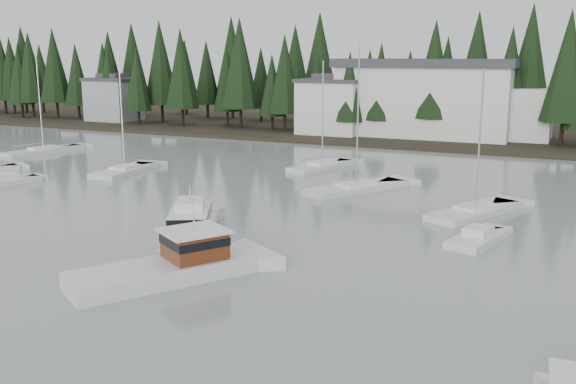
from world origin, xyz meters
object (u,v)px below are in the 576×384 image
at_px(house_far_west, 114,98).
at_px(runabout_1, 478,240).
at_px(harbor_inn, 439,99).
at_px(cabin_cruiser_center, 191,232).
at_px(lobster_boat_brown, 169,268).
at_px(sailboat_1, 44,152).
at_px(runabout_0, 7,183).
at_px(sailboat_3, 125,172).
at_px(house_west, 332,105).
at_px(sailboat_6, 356,190).
at_px(sailboat_4, 475,214).
at_px(sailboat_7, 322,168).

xyz_separation_m(house_far_west, runabout_1, (70.39, -49.30, -4.27)).
height_order(harbor_inn, cabin_cruiser_center, harbor_inn).
xyz_separation_m(lobster_boat_brown, sailboat_1, (-41.03, 31.56, -0.50)).
bearing_deg(runabout_0, sailboat_3, -17.06).
bearing_deg(lobster_boat_brown, sailboat_3, 74.83).
xyz_separation_m(harbor_inn, runabout_1, (13.35, -50.64, -5.64)).
bearing_deg(harbor_inn, house_far_west, -178.65).
height_order(harbor_inn, runabout_1, harbor_inn).
bearing_deg(runabout_1, sailboat_3, 88.42).
xyz_separation_m(house_west, harbor_inn, (15.04, 3.34, 1.12)).
height_order(house_far_west, cabin_cruiser_center, house_far_west).
xyz_separation_m(sailboat_1, sailboat_6, (42.77, -5.27, 0.01)).
bearing_deg(sailboat_4, sailboat_7, 76.66).
bearing_deg(house_west, lobster_boat_brown, -77.01).
relative_size(sailboat_4, sailboat_6, 0.85).
xyz_separation_m(house_far_west, sailboat_1, (15.14, -31.85, -4.35)).
bearing_deg(harbor_inn, sailboat_1, -141.62).
distance_m(lobster_boat_brown, runabout_0, 32.78).
xyz_separation_m(house_far_west, sailboat_6, (57.91, -37.12, -4.34)).
bearing_deg(sailboat_6, runabout_0, 138.92).
height_order(house_far_west, harbor_inn, harbor_inn).
bearing_deg(sailboat_6, sailboat_1, 112.01).
distance_m(house_west, cabin_cruiser_center, 56.11).
relative_size(house_far_west, harbor_inn, 0.29).
bearing_deg(sailboat_6, house_far_west, 86.37).
distance_m(harbor_inn, runabout_1, 52.67).
distance_m(house_far_west, sailboat_7, 58.11).
relative_size(cabin_cruiser_center, runabout_0, 1.58).
relative_size(lobster_boat_brown, sailboat_1, 0.84).
bearing_deg(sailboat_3, sailboat_6, -90.14).
bearing_deg(house_west, runabout_0, -107.86).
height_order(cabin_cruiser_center, runabout_1, cabin_cruiser_center).
relative_size(house_west, runabout_1, 1.58).
height_order(sailboat_3, sailboat_7, sailboat_3).
relative_size(house_west, harbor_inn, 0.32).
distance_m(harbor_inn, sailboat_3, 46.97).
height_order(cabin_cruiser_center, sailboat_1, sailboat_1).
distance_m(sailboat_4, runabout_0, 42.45).
distance_m(house_far_west, runabout_1, 86.04).
xyz_separation_m(lobster_boat_brown, sailboat_3, (-22.84, 24.61, -0.49)).
bearing_deg(sailboat_3, sailboat_4, -98.68).
xyz_separation_m(cabin_cruiser_center, runabout_1, (17.16, 7.53, -0.50)).
height_order(lobster_boat_brown, sailboat_7, sailboat_7).
bearing_deg(lobster_boat_brown, runabout_1, -13.26).
bearing_deg(house_far_west, harbor_inn, 1.35).
height_order(house_west, runabout_1, house_west).
bearing_deg(lobster_boat_brown, sailboat_7, 40.43).
distance_m(house_west, lobster_boat_brown, 63.15).
xyz_separation_m(sailboat_1, runabout_1, (55.25, -17.45, 0.07)).
distance_m(house_far_west, sailboat_6, 68.92).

